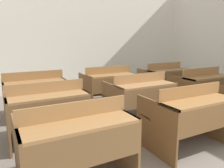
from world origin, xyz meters
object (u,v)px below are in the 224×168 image
object	(u,v)px
bench_front_center	(189,114)
bench_second_center	(140,95)
bench_third_left	(35,92)
bench_third_center	(108,84)
bench_second_left	(47,109)
bench_front_left	(76,140)
bench_second_right	(200,86)
bench_third_right	(163,78)

from	to	relation	value
bench_front_center	bench_second_center	size ratio (longest dim) A/B	1.00
bench_third_left	bench_third_center	size ratio (longest dim) A/B	1.00
bench_second_left	bench_third_left	world-z (taller)	same
bench_front_left	bench_second_center	world-z (taller)	same
bench_second_left	bench_second_right	xyz separation A→B (m)	(3.16, 0.02, 0.00)
bench_front_center	bench_third_left	world-z (taller)	same
bench_front_left	bench_third_center	distance (m)	2.78
bench_third_left	bench_third_center	xyz separation A→B (m)	(1.57, 0.02, 0.00)
bench_front_left	bench_third_left	world-z (taller)	same
bench_second_center	bench_second_right	bearing A→B (deg)	0.90
bench_second_right	bench_third_center	xyz separation A→B (m)	(-1.58, 1.15, 0.00)
bench_third_center	bench_second_left	bearing A→B (deg)	-143.58
bench_front_center	bench_third_center	distance (m)	2.29
bench_front_center	bench_second_left	size ratio (longest dim) A/B	1.00
bench_second_right	bench_third_right	size ratio (longest dim) A/B	1.00
bench_second_center	bench_third_center	world-z (taller)	same
bench_third_left	bench_third_center	world-z (taller)	same
bench_front_center	bench_third_left	distance (m)	2.77
bench_second_left	bench_third_center	world-z (taller)	same
bench_front_left	bench_front_center	world-z (taller)	same
bench_front_center	bench_third_left	bearing A→B (deg)	124.97
bench_second_left	bench_third_right	bearing A→B (deg)	20.17
bench_third_center	bench_third_right	distance (m)	1.59
bench_front_center	bench_second_right	bearing A→B (deg)	36.15
bench_second_right	bench_third_left	distance (m)	3.34
bench_second_right	bench_third_center	size ratio (longest dim) A/B	1.00
bench_second_center	bench_third_right	world-z (taller)	same
bench_third_left	bench_second_left	bearing A→B (deg)	-90.60
bench_front_center	bench_third_center	world-z (taller)	same
bench_front_center	bench_third_right	world-z (taller)	same
bench_second_left	bench_third_left	size ratio (longest dim) A/B	1.00
bench_front_left	bench_second_right	xyz separation A→B (m)	(3.13, 1.16, 0.00)
bench_third_left	bench_second_right	bearing A→B (deg)	-19.68
bench_front_center	bench_second_left	bearing A→B (deg)	144.93
bench_second_center	bench_front_center	bearing A→B (deg)	-90.41
bench_third_right	bench_front_center	bearing A→B (deg)	-124.55
bench_third_center	bench_second_right	bearing A→B (deg)	-35.92
bench_third_left	bench_third_center	distance (m)	1.57
bench_third_left	bench_third_right	size ratio (longest dim) A/B	1.00
bench_second_left	bench_third_right	size ratio (longest dim) A/B	1.00
bench_second_right	bench_front_left	bearing A→B (deg)	-159.63
bench_second_left	bench_third_left	bearing A→B (deg)	89.40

